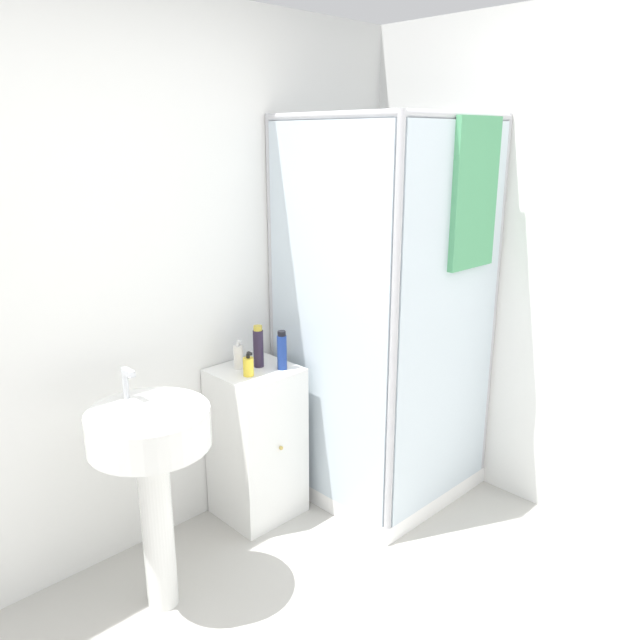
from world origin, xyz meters
The scene contains 8 objects.
wall_back centered at (0.00, 1.70, 1.25)m, with size 6.40×0.06×2.50m, color white.
shower_enclosure centered at (1.19, 1.16, 0.57)m, with size 0.86×0.89×2.01m.
vanity_cabinet centered at (0.56, 1.48, 0.40)m, with size 0.39×0.38×0.80m.
sink centered at (-0.16, 1.23, 0.70)m, with size 0.48×0.48×1.02m.
soap_dispenser centered at (0.49, 1.43, 0.85)m, with size 0.05×0.05×0.12m.
shampoo_bottle_tall_black centered at (0.60, 1.50, 0.90)m, with size 0.05×0.05×0.21m.
shampoo_bottle_blue centered at (0.66, 1.39, 0.89)m, with size 0.05×0.05×0.20m.
lotion_bottle_white centered at (0.51, 1.55, 0.86)m, with size 0.05×0.05×0.15m.
Camera 1 is at (-1.22, -0.81, 1.90)m, focal length 35.00 mm.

